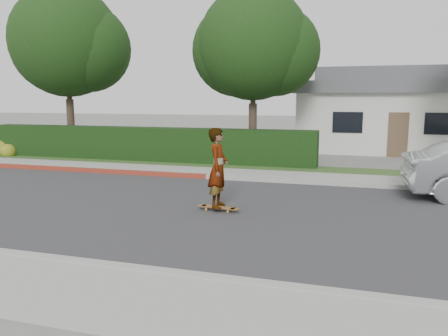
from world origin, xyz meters
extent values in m
plane|color=slate|center=(0.00, 0.00, 0.00)|extent=(120.00, 120.00, 0.00)
cube|color=#2D2D30|center=(0.00, 0.00, 0.01)|extent=(60.00, 8.00, 0.01)
cube|color=#9E9E99|center=(0.00, -4.10, 0.07)|extent=(60.00, 0.20, 0.15)
cube|color=#9E9E99|center=(0.00, 4.10, 0.07)|extent=(60.00, 0.20, 0.15)
cube|color=maroon|center=(-5.00, 4.10, 0.08)|extent=(12.00, 0.21, 0.15)
cube|color=gray|center=(0.00, 5.00, 0.06)|extent=(60.00, 1.60, 0.12)
cube|color=#2D4C1E|center=(0.00, 6.60, 0.05)|extent=(60.00, 1.60, 0.10)
cube|color=black|center=(-3.00, 7.20, 0.75)|extent=(15.00, 1.00, 1.50)
sphere|color=#2D4C19|center=(-10.20, 6.80, 0.35)|extent=(0.90, 0.90, 0.90)
sphere|color=#2D4C19|center=(-9.60, 6.60, 0.30)|extent=(0.70, 0.70, 0.70)
cylinder|color=#33261C|center=(-7.50, 8.50, 1.35)|extent=(0.36, 0.36, 2.70)
cylinder|color=#33261C|center=(-7.50, 8.50, 3.38)|extent=(0.24, 0.24, 2.25)
sphere|color=black|center=(-7.50, 8.50, 5.40)|extent=(5.20, 5.20, 5.20)
sphere|color=black|center=(-8.30, 8.90, 5.20)|extent=(4.42, 4.42, 4.42)
sphere|color=black|center=(-6.60, 8.80, 5.10)|extent=(4.16, 4.16, 4.16)
cylinder|color=#33261C|center=(1.50, 9.00, 1.26)|extent=(0.36, 0.36, 2.52)
cylinder|color=#33261C|center=(1.50, 9.00, 3.15)|extent=(0.24, 0.24, 2.10)
sphere|color=black|center=(1.50, 9.00, 5.04)|extent=(4.80, 4.80, 4.80)
sphere|color=black|center=(0.70, 9.40, 4.84)|extent=(4.08, 4.08, 4.08)
sphere|color=black|center=(2.40, 9.30, 4.74)|extent=(3.84, 3.84, 3.84)
cube|color=beige|center=(8.00, 16.00, 1.50)|extent=(10.00, 8.00, 3.00)
cube|color=#4C4C51|center=(8.00, 16.00, 3.30)|extent=(10.60, 8.60, 0.60)
cube|color=#4C4C51|center=(8.00, 16.00, 3.90)|extent=(8.40, 6.40, 0.80)
cube|color=black|center=(5.50, 11.98, 1.60)|extent=(1.40, 0.06, 1.00)
cube|color=black|center=(9.80, 11.98, 1.60)|extent=(1.80, 0.06, 1.00)
cube|color=brown|center=(7.80, 11.98, 1.05)|extent=(0.90, 0.06, 2.10)
cylinder|color=#C18235|center=(2.38, -0.02, 0.04)|extent=(0.06, 0.04, 0.06)
cylinder|color=#C18235|center=(2.40, 0.15, 0.04)|extent=(0.06, 0.04, 0.06)
cylinder|color=#C18235|center=(2.96, -0.08, 0.04)|extent=(0.06, 0.04, 0.06)
cylinder|color=#C18235|center=(2.98, 0.08, 0.04)|extent=(0.06, 0.04, 0.06)
cube|color=silver|center=(2.39, 0.06, 0.08)|extent=(0.07, 0.18, 0.02)
cube|color=silver|center=(2.97, 0.00, 0.08)|extent=(0.07, 0.18, 0.02)
cube|color=brown|center=(2.68, 0.03, 0.10)|extent=(0.89, 0.31, 0.02)
cylinder|color=brown|center=(2.25, 0.08, 0.10)|extent=(0.23, 0.23, 0.02)
cylinder|color=brown|center=(3.11, -0.02, 0.10)|extent=(0.23, 0.23, 0.02)
imported|color=white|center=(2.68, 0.03, 1.08)|extent=(0.49, 0.73, 1.94)
camera|label=1|loc=(5.77, -9.92, 2.74)|focal=35.00mm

